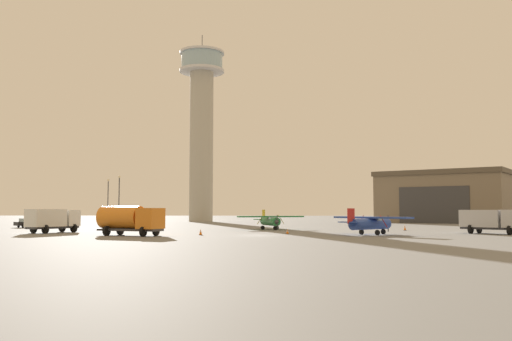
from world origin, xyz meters
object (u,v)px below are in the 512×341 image
object	(u,v)px
traffic_cone_near_left	(405,228)
traffic_cone_near_right	(287,232)
truck_box_white	(53,219)
light_post_east	(108,197)
truck_fuel_tanker_orange	(130,219)
truck_box_silver	(492,220)
control_tower	(202,120)
car_black	(30,223)
airplane_blue	(370,223)
airplane_green	(270,220)
light_post_west	(119,195)
traffic_cone_mid_apron	(201,232)

from	to	relation	value
traffic_cone_near_left	traffic_cone_near_right	world-z (taller)	traffic_cone_near_left
truck_box_white	light_post_east	size ratio (longest dim) A/B	0.73
truck_fuel_tanker_orange	light_post_east	xyz separation A→B (m)	(-19.41, 51.68, 3.54)
truck_box_silver	control_tower	bearing A→B (deg)	168.49
car_black	light_post_east	world-z (taller)	light_post_east
airplane_blue	traffic_cone_near_right	bearing A→B (deg)	124.72
airplane_green	car_black	distance (m)	37.28
traffic_cone_near_right	airplane_blue	bearing A→B (deg)	-11.61
airplane_green	light_post_east	size ratio (longest dim) A/B	1.02
car_black	truck_box_silver	bearing A→B (deg)	-65.14
truck_fuel_tanker_orange	car_black	size ratio (longest dim) A/B	1.65
truck_box_white	truck_box_silver	size ratio (longest dim) A/B	1.02
control_tower	truck_box_white	distance (m)	64.96
truck_fuel_tanker_orange	traffic_cone_near_right	xyz separation A→B (m)	(16.28, 4.77, -1.45)
light_post_west	traffic_cone_near_left	xyz separation A→B (m)	(46.18, -27.43, -5.03)
traffic_cone_mid_apron	truck_box_white	bearing A→B (deg)	165.57
airplane_green	light_post_east	xyz separation A→B (m)	(-33.43, 33.72, 4.01)
airplane_green	traffic_cone_near_right	xyz separation A→B (m)	(2.25, -13.19, -0.99)
truck_fuel_tanker_orange	traffic_cone_near_left	bearing A→B (deg)	47.77
control_tower	light_post_west	xyz separation A→B (m)	(-11.68, -23.65, -18.02)
control_tower	traffic_cone_mid_apron	size ratio (longest dim) A/B	68.88
car_black	traffic_cone_mid_apron	world-z (taller)	car_black
light_post_west	traffic_cone_near_left	distance (m)	53.95
airplane_blue	light_post_west	size ratio (longest dim) A/B	0.87
truck_box_white	light_post_west	xyz separation A→B (m)	(-3.68, 37.01, 3.77)
airplane_green	traffic_cone_near_left	world-z (taller)	airplane_green
truck_fuel_tanker_orange	airplane_green	bearing A→B (deg)	72.90
traffic_cone_mid_apron	car_black	bearing A→B (deg)	141.80
truck_fuel_tanker_orange	traffic_cone_near_left	xyz separation A→B (m)	(31.58, 16.00, -1.39)
airplane_blue	truck_fuel_tanker_orange	world-z (taller)	truck_fuel_tanker_orange
truck_fuel_tanker_orange	truck_box_silver	world-z (taller)	truck_fuel_tanker_orange
truck_fuel_tanker_orange	light_post_east	bearing A→B (deg)	131.47
car_black	light_post_east	distance (m)	27.13
truck_box_silver	light_post_east	bearing A→B (deg)	-173.98
truck_fuel_tanker_orange	light_post_east	world-z (taller)	light_post_east
control_tower	car_black	distance (m)	51.56
truck_box_white	light_post_east	world-z (taller)	light_post_east
light_post_west	light_post_east	xyz separation A→B (m)	(-4.81, 8.25, -0.09)
light_post_east	traffic_cone_near_left	size ratio (longest dim) A/B	13.26
car_black	traffic_cone_near_right	xyz separation A→B (m)	(38.83, -20.35, -0.47)
control_tower	airplane_green	size ratio (longest dim) A/B	4.81
truck_fuel_tanker_orange	traffic_cone_mid_apron	xyz separation A→B (m)	(7.09, 1.79, -1.41)
traffic_cone_near_left	traffic_cone_near_right	size ratio (longest dim) A/B	1.22
traffic_cone_mid_apron	control_tower	bearing A→B (deg)	98.72
car_black	light_post_west	bearing A→B (deg)	18.70
control_tower	truck_box_white	world-z (taller)	control_tower
control_tower	airplane_blue	bearing A→B (deg)	-66.46
light_post_west	truck_box_white	bearing A→B (deg)	-84.32
light_post_west	light_post_east	world-z (taller)	light_post_west
car_black	traffic_cone_near_left	bearing A→B (deg)	-57.38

